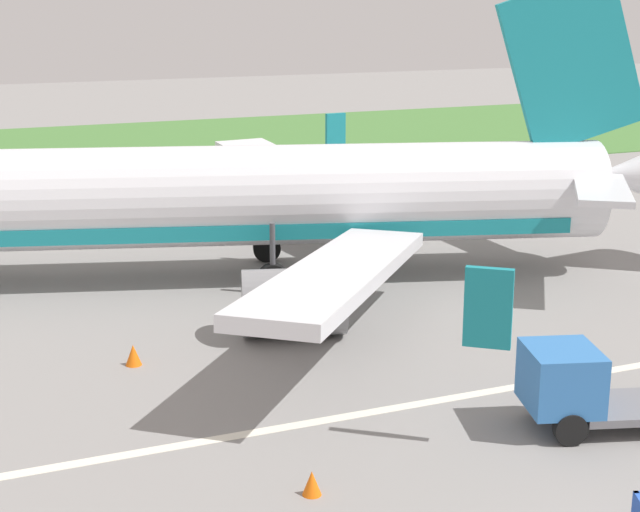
# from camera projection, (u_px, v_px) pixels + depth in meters

# --- Properties ---
(grass_strip) EXTENTS (220.00, 28.00, 0.06)m
(grass_strip) POSITION_uv_depth(u_px,v_px,m) (110.00, 151.00, 66.54)
(grass_strip) COLOR #477A38
(grass_strip) RESTS_ON ground
(apron_stripe) EXTENTS (120.00, 0.36, 0.01)m
(apron_stripe) POSITION_uv_depth(u_px,v_px,m) (438.00, 400.00, 25.73)
(apron_stripe) COLOR silver
(apron_stripe) RESTS_ON ground
(airplane) EXTENTS (36.96, 30.00, 11.34)m
(airplane) POSITION_uv_depth(u_px,v_px,m) (229.00, 198.00, 36.09)
(airplane) COLOR silver
(airplane) RESTS_ON ground
(service_truck_beside_carts) EXTENTS (4.74, 3.08, 2.10)m
(service_truck_beside_carts) POSITION_uv_depth(u_px,v_px,m) (580.00, 387.00, 23.82)
(service_truck_beside_carts) COLOR slate
(service_truck_beside_carts) RESTS_ON ground
(traffic_cone_near_plane) EXTENTS (0.47, 0.47, 0.62)m
(traffic_cone_near_plane) POSITION_uv_depth(u_px,v_px,m) (133.00, 355.00, 28.12)
(traffic_cone_near_plane) COLOR orange
(traffic_cone_near_plane) RESTS_ON ground
(traffic_cone_mid_apron) EXTENTS (0.42, 0.42, 0.55)m
(traffic_cone_mid_apron) POSITION_uv_depth(u_px,v_px,m) (312.00, 483.00, 20.83)
(traffic_cone_mid_apron) COLOR orange
(traffic_cone_mid_apron) RESTS_ON ground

